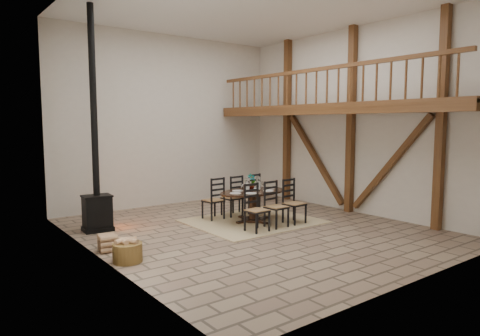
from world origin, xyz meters
TOP-DOWN VIEW (x-y plane):
  - ground at (0.00, 0.00)m, footprint 8.00×8.00m
  - room_shell at (1.19, 0.00)m, footprint 7.02×8.02m
  - rug at (0.51, 0.65)m, footprint 3.00×2.50m
  - dining_table at (0.51, 0.65)m, footprint 1.92×2.16m
  - wood_stove at (-2.86, 2.06)m, footprint 0.66×0.52m
  - log_basket at (-3.19, -0.44)m, footprint 0.51×0.51m
  - log_stack at (-3.25, 0.36)m, footprint 0.36×0.37m

SIDE VIEW (x-z plane):
  - ground at x=0.00m, z-range 0.00..0.00m
  - rug at x=0.51m, z-range 0.00..0.02m
  - log_stack at x=-3.25m, z-range 0.00..0.33m
  - log_basket at x=-3.19m, z-range -0.03..0.40m
  - dining_table at x=0.51m, z-range -0.19..1.00m
  - wood_stove at x=-2.86m, z-range -1.37..3.63m
  - room_shell at x=1.19m, z-range 0.51..5.52m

